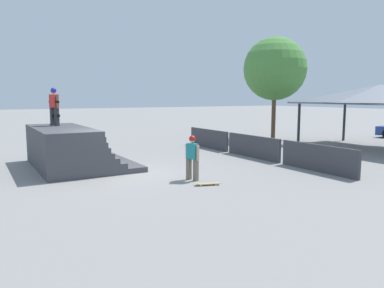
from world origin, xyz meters
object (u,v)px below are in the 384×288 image
Objects in this scene: bystander_walking at (192,154)px; skateboard_on_ground at (207,184)px; skater_on_deck at (54,104)px; skateboard_on_deck at (53,124)px; tree_beside_pavilion at (275,69)px.

bystander_walking is 1.24m from skateboard_on_ground.
skater_on_deck is 1.03× the size of bystander_walking.
bystander_walking is at bearing 9.84° from skater_on_deck.
tree_beside_pavilion is (-1.97, 14.63, 3.01)m from skateboard_on_deck.
skateboard_on_deck is (-0.53, 0.01, -0.87)m from skater_on_deck.
tree_beside_pavilion is (-2.50, 14.65, 2.15)m from skater_on_deck.
skateboard_on_ground is (6.62, 3.45, -2.51)m from skater_on_deck.
tree_beside_pavilion reaches higher than bystander_walking.
skater_on_deck is 1.02m from skateboard_on_deck.
bystander_walking is 1.83× the size of skateboard_on_ground.
bystander_walking is at bearing -71.92° from skateboard_on_ground.
tree_beside_pavilion reaches higher than skater_on_deck.
skater_on_deck reaches higher than bystander_walking.
skateboard_on_ground is 0.12× the size of tree_beside_pavilion.
bystander_walking reaches higher than skateboard_on_ground.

